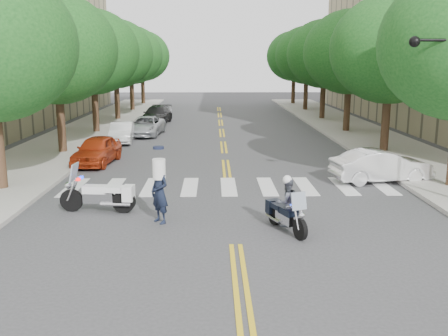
{
  "coord_description": "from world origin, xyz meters",
  "views": [
    {
      "loc": [
        -0.6,
        -12.92,
        4.92
      ],
      "look_at": [
        -0.24,
        4.02,
        1.3
      ],
      "focal_mm": 40.0,
      "sensor_mm": 36.0,
      "label": 1
    }
  ],
  "objects_px": {
    "officer_standing": "(160,192)",
    "convertible": "(381,166)",
    "motorcycle_parked": "(104,195)",
    "motorcycle_police": "(286,206)"
  },
  "relations": [
    {
      "from": "officer_standing",
      "to": "convertible",
      "type": "distance_m",
      "value": 10.09
    },
    {
      "from": "convertible",
      "to": "motorcycle_parked",
      "type": "bearing_deg",
      "value": 101.5
    },
    {
      "from": "motorcycle_police",
      "to": "motorcycle_parked",
      "type": "distance_m",
      "value": 6.11
    },
    {
      "from": "motorcycle_police",
      "to": "convertible",
      "type": "relative_size",
      "value": 0.49
    },
    {
      "from": "motorcycle_parked",
      "to": "officer_standing",
      "type": "height_order",
      "value": "officer_standing"
    },
    {
      "from": "motorcycle_parked",
      "to": "officer_standing",
      "type": "xyz_separation_m",
      "value": [
        1.97,
        -1.14,
        0.4
      ]
    },
    {
      "from": "motorcycle_parked",
      "to": "convertible",
      "type": "distance_m",
      "value": 11.37
    },
    {
      "from": "motorcycle_police",
      "to": "officer_standing",
      "type": "xyz_separation_m",
      "value": [
        -3.79,
        0.87,
        0.21
      ]
    },
    {
      "from": "motorcycle_parked",
      "to": "convertible",
      "type": "height_order",
      "value": "motorcycle_parked"
    },
    {
      "from": "motorcycle_police",
      "to": "convertible",
      "type": "bearing_deg",
      "value": -150.28
    }
  ]
}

